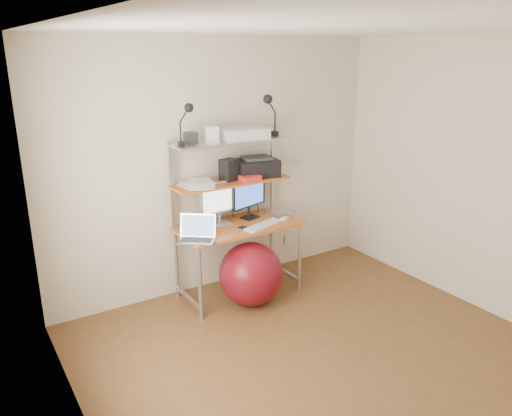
{
  "coord_description": "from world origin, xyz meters",
  "views": [
    {
      "loc": [
        -2.3,
        -2.51,
        2.37
      ],
      "look_at": [
        0.02,
        1.15,
        0.98
      ],
      "focal_mm": 35.0,
      "sensor_mm": 36.0,
      "label": 1
    }
  ],
  "objects_px": {
    "exercise_ball": "(251,274)",
    "monitor_silver": "(219,200)",
    "monitor_black": "(249,196)",
    "printer": "(257,167)",
    "laptop": "(197,235)"
  },
  "relations": [
    {
      "from": "exercise_ball",
      "to": "monitor_silver",
      "type": "bearing_deg",
      "value": 111.5
    },
    {
      "from": "monitor_silver",
      "to": "printer",
      "type": "xyz_separation_m",
      "value": [
        0.46,
        0.05,
        0.26
      ]
    },
    {
      "from": "printer",
      "to": "exercise_ball",
      "type": "height_order",
      "value": "printer"
    },
    {
      "from": "monitor_silver",
      "to": "exercise_ball",
      "type": "bearing_deg",
      "value": -72.6
    },
    {
      "from": "monitor_silver",
      "to": "printer",
      "type": "relative_size",
      "value": 0.99
    },
    {
      "from": "monitor_black",
      "to": "laptop",
      "type": "bearing_deg",
      "value": -174.68
    },
    {
      "from": "monitor_silver",
      "to": "laptop",
      "type": "distance_m",
      "value": 0.49
    },
    {
      "from": "monitor_black",
      "to": "printer",
      "type": "xyz_separation_m",
      "value": [
        0.12,
        0.04,
        0.27
      ]
    },
    {
      "from": "printer",
      "to": "monitor_black",
      "type": "bearing_deg",
      "value": -152.06
    },
    {
      "from": "monitor_silver",
      "to": "laptop",
      "type": "xyz_separation_m",
      "value": [
        -0.37,
        -0.26,
        -0.2
      ]
    },
    {
      "from": "monitor_silver",
      "to": "exercise_ball",
      "type": "relative_size",
      "value": 0.74
    },
    {
      "from": "monitor_silver",
      "to": "laptop",
      "type": "bearing_deg",
      "value": -148.84
    },
    {
      "from": "exercise_ball",
      "to": "laptop",
      "type": "bearing_deg",
      "value": 169.42
    },
    {
      "from": "laptop",
      "to": "monitor_black",
      "type": "bearing_deg",
      "value": 58.05
    },
    {
      "from": "laptop",
      "to": "printer",
      "type": "height_order",
      "value": "printer"
    }
  ]
}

